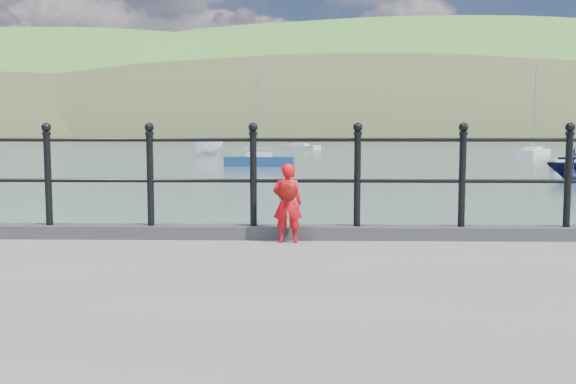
{
  "coord_description": "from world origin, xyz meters",
  "views": [
    {
      "loc": [
        -0.02,
        -7.16,
        2.19
      ],
      "look_at": [
        -0.2,
        -0.2,
        1.55
      ],
      "focal_mm": 38.0,
      "sensor_mm": 36.0,
      "label": 1
    }
  ],
  "objects_px": {
    "child": "(287,202)",
    "sailboat_deep": "(301,148)",
    "sailboat_far": "(533,153)",
    "launch_white": "(207,147)",
    "sailboat_port": "(259,162)",
    "railing": "(305,168)"
  },
  "relations": [
    {
      "from": "sailboat_far",
      "to": "railing",
      "type": "bearing_deg",
      "value": -167.06
    },
    {
      "from": "sailboat_far",
      "to": "child",
      "type": "bearing_deg",
      "value": -167.12
    },
    {
      "from": "sailboat_far",
      "to": "sailboat_deep",
      "type": "bearing_deg",
      "value": 78.4
    },
    {
      "from": "launch_white",
      "to": "sailboat_port",
      "type": "xyz_separation_m",
      "value": [
        7.4,
        -23.07,
        -0.6
      ]
    },
    {
      "from": "railing",
      "to": "sailboat_deep",
      "type": "distance_m",
      "value": 88.76
    },
    {
      "from": "child",
      "to": "sailboat_deep",
      "type": "distance_m",
      "value": 89.03
    },
    {
      "from": "railing",
      "to": "sailboat_port",
      "type": "bearing_deg",
      "value": 94.96
    },
    {
      "from": "child",
      "to": "sailboat_port",
      "type": "bearing_deg",
      "value": -86.66
    },
    {
      "from": "child",
      "to": "sailboat_far",
      "type": "xyz_separation_m",
      "value": [
        25.55,
        61.24,
        -1.11
      ]
    },
    {
      "from": "sailboat_deep",
      "to": "sailboat_port",
      "type": "xyz_separation_m",
      "value": [
        -2.73,
        -52.13,
        -0.0
      ]
    },
    {
      "from": "child",
      "to": "sailboat_port",
      "type": "distance_m",
      "value": 37.02
    },
    {
      "from": "launch_white",
      "to": "sailboat_far",
      "type": "distance_m",
      "value": 35.95
    },
    {
      "from": "child",
      "to": "sailboat_far",
      "type": "distance_m",
      "value": 66.36
    },
    {
      "from": "child",
      "to": "sailboat_deep",
      "type": "height_order",
      "value": "sailboat_deep"
    },
    {
      "from": "child",
      "to": "launch_white",
      "type": "distance_m",
      "value": 60.85
    },
    {
      "from": "launch_white",
      "to": "sailboat_deep",
      "type": "relative_size",
      "value": 0.5
    },
    {
      "from": "sailboat_deep",
      "to": "sailboat_port",
      "type": "distance_m",
      "value": 52.21
    },
    {
      "from": "sailboat_deep",
      "to": "sailboat_far",
      "type": "bearing_deg",
      "value": -7.43
    },
    {
      "from": "railing",
      "to": "child",
      "type": "bearing_deg",
      "value": -125.89
    },
    {
      "from": "sailboat_port",
      "to": "child",
      "type": "bearing_deg",
      "value": -80.97
    },
    {
      "from": "child",
      "to": "launch_white",
      "type": "relative_size",
      "value": 0.18
    },
    {
      "from": "railing",
      "to": "sailboat_port",
      "type": "height_order",
      "value": "sailboat_port"
    }
  ]
}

